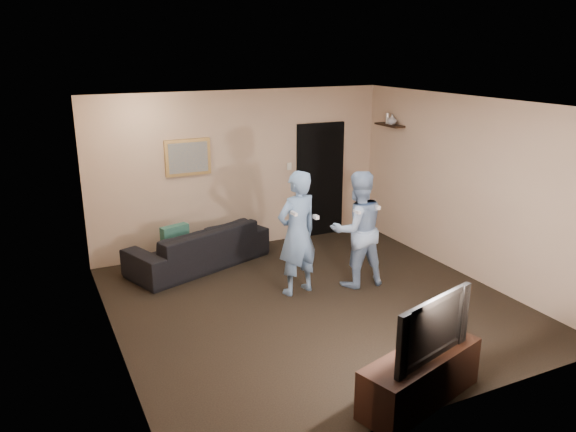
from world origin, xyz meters
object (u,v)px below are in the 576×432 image
wii_player_left (297,233)px  television (424,325)px  sofa (199,246)px  wii_player_right (357,229)px  tv_console (420,377)px

wii_player_left → television: bearing=-91.2°
sofa → wii_player_right: 2.49m
tv_console → television: (0.00, 0.00, 0.55)m
sofa → wii_player_left: wii_player_left is taller
sofa → tv_console: (0.87, -4.26, -0.07)m
tv_console → wii_player_right: bearing=54.1°
sofa → television: 4.37m
sofa → tv_console: 4.35m
tv_console → wii_player_right: 2.82m
sofa → television: television is taller
television → wii_player_right: 2.76m
television → tv_console: bearing=0.0°
television → wii_player_left: 2.72m
sofa → wii_player_right: size_ratio=1.33×
sofa → wii_player_right: (1.79, -1.66, 0.50)m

